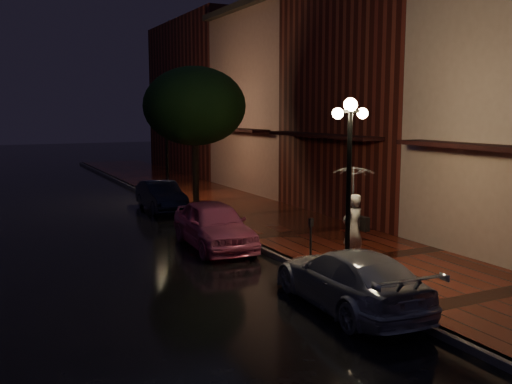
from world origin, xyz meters
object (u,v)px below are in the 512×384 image
navy_car (161,196)px  woman_with_umbrella (354,199)px  pink_car (214,225)px  streetlamp_near (349,177)px  streetlamp_far (167,145)px  silver_car (349,279)px  parking_meter (311,237)px  street_tree (195,109)px

navy_car → woman_with_umbrella: size_ratio=1.44×
pink_car → woman_with_umbrella: bearing=-54.6°
streetlamp_near → pink_car: 5.41m
streetlamp_far → silver_car: streetlamp_far is taller
parking_meter → woman_with_umbrella: bearing=-30.8°
woman_with_umbrella → parking_meter: 1.49m
street_tree → pink_car: 7.29m
streetlamp_near → pink_car: bearing=106.9°
pink_car → silver_car: bearing=-81.4°
streetlamp_far → woman_with_umbrella: (0.89, -13.00, -0.73)m
streetlamp_far → navy_car: size_ratio=1.15×
pink_car → parking_meter: 3.75m
streetlamp_far → silver_car: 15.58m
pink_car → woman_with_umbrella: size_ratio=1.62×
pink_car → navy_car: (0.52, 7.12, -0.10)m
streetlamp_near → silver_car: (-0.95, -1.42, -1.97)m
streetlamp_far → navy_car: 2.99m
streetlamp_near → parking_meter: (-0.20, 1.33, -1.69)m
streetlamp_near → street_tree: street_tree is taller
silver_car → parking_meter: parking_meter is taller
streetlamp_near → streetlamp_far: bearing=90.0°
streetlamp_far → pink_car: (-1.47, -9.15, -1.88)m
street_tree → woman_with_umbrella: size_ratio=2.23×
street_tree → navy_car: (-1.21, 0.98, -3.63)m
pink_car → silver_car: size_ratio=0.97×
streetlamp_near → silver_car: size_ratio=0.98×
streetlamp_near → navy_car: streetlamp_near is taller
streetlamp_near → navy_car: (-0.95, 11.98, -1.98)m
navy_car → street_tree: bearing=-38.0°
streetlamp_far → silver_car: bearing=-93.5°
parking_meter → street_tree: bearing=73.2°
navy_car → silver_car: bearing=-88.9°
streetlamp_near → streetlamp_far: size_ratio=1.00×
street_tree → silver_car: (-1.21, -12.41, -3.61)m
street_tree → pink_car: (-1.73, -6.14, -3.53)m
pink_car → woman_with_umbrella: woman_with_umbrella is taller
street_tree → pink_car: street_tree is taller
navy_car → parking_meter: 10.67m
navy_car → pink_car: bearing=-93.1°
street_tree → silver_car: bearing=-95.6°
pink_car → silver_car: pink_car is taller
pink_car → parking_meter: pink_car is taller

